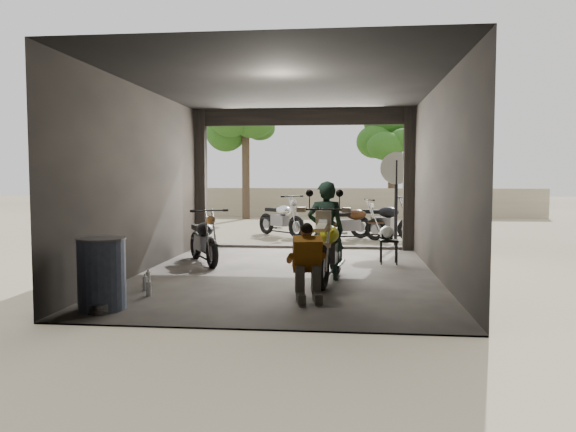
% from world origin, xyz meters
% --- Properties ---
extents(ground, '(80.00, 80.00, 0.00)m').
position_xyz_m(ground, '(0.00, 0.00, 0.00)').
color(ground, '#7A6D56').
rests_on(ground, ground).
extents(garage, '(7.00, 7.13, 3.20)m').
position_xyz_m(garage, '(0.00, 0.55, 1.28)').
color(garage, '#2D2B28').
rests_on(garage, ground).
extents(boundary_wall, '(18.00, 0.30, 1.20)m').
position_xyz_m(boundary_wall, '(0.00, 14.00, 0.60)').
color(boundary_wall, gray).
rests_on(boundary_wall, ground).
extents(tree_left, '(2.20, 2.20, 5.60)m').
position_xyz_m(tree_left, '(-3.00, 12.50, 3.99)').
color(tree_left, '#382B1E').
rests_on(tree_left, ground).
extents(tree_right, '(2.20, 2.20, 5.00)m').
position_xyz_m(tree_right, '(2.80, 14.00, 3.56)').
color(tree_right, '#382B1E').
rests_on(tree_right, ground).
extents(main_bike, '(0.98, 1.92, 1.23)m').
position_xyz_m(main_bike, '(0.75, -0.60, 0.61)').
color(main_bike, beige).
rests_on(main_bike, ground).
extents(left_bike, '(1.34, 1.70, 1.07)m').
position_xyz_m(left_bike, '(-1.71, 1.01, 0.54)').
color(left_bike, black).
rests_on(left_bike, ground).
extents(outside_bike_a, '(1.72, 1.71, 1.16)m').
position_xyz_m(outside_bike_a, '(-0.84, 6.17, 0.58)').
color(outside_bike_a, black).
rests_on(outside_bike_a, ground).
extents(outside_bike_b, '(1.74, 1.09, 1.09)m').
position_xyz_m(outside_bike_b, '(1.14, 5.20, 0.55)').
color(outside_bike_b, '#3D210E').
rests_on(outside_bike_b, ground).
extents(outside_bike_c, '(1.86, 1.41, 1.17)m').
position_xyz_m(outside_bike_c, '(1.98, 5.57, 0.58)').
color(outside_bike_c, black).
rests_on(outside_bike_c, ground).
extents(rider, '(0.61, 0.43, 1.60)m').
position_xyz_m(rider, '(0.68, -0.48, 0.80)').
color(rider, black).
rests_on(rider, ground).
extents(mechanic, '(0.62, 0.77, 1.00)m').
position_xyz_m(mechanic, '(0.51, -1.98, 0.50)').
color(mechanic, '#A16215').
rests_on(mechanic, ground).
extents(stool, '(0.34, 0.34, 0.48)m').
position_xyz_m(stool, '(1.80, 1.30, 0.41)').
color(stool, black).
rests_on(stool, ground).
extents(helmet, '(0.36, 0.37, 0.26)m').
position_xyz_m(helmet, '(1.77, 1.28, 0.61)').
color(helmet, beige).
rests_on(helmet, stool).
extents(oil_drum, '(0.60, 0.60, 0.90)m').
position_xyz_m(oil_drum, '(-2.00, -2.81, 0.45)').
color(oil_drum, '#3D4966').
rests_on(oil_drum, ground).
extents(sign_post, '(0.75, 0.08, 2.24)m').
position_xyz_m(sign_post, '(2.14, 3.75, 1.50)').
color(sign_post, black).
rests_on(sign_post, ground).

